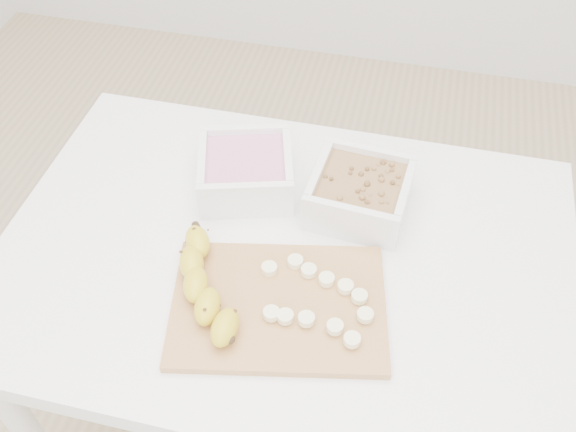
% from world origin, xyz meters
% --- Properties ---
extents(table, '(1.00, 0.70, 0.75)m').
position_xyz_m(table, '(0.00, 0.00, 0.65)').
color(table, white).
rests_on(table, ground).
extents(bowl_yogurt, '(0.21, 0.21, 0.08)m').
position_xyz_m(bowl_yogurt, '(-0.11, 0.14, 0.79)').
color(bowl_yogurt, white).
rests_on(bowl_yogurt, table).
extents(bowl_granola, '(0.18, 0.18, 0.08)m').
position_xyz_m(bowl_granola, '(0.11, 0.13, 0.79)').
color(bowl_granola, white).
rests_on(bowl_granola, table).
extents(cutting_board, '(0.38, 0.31, 0.01)m').
position_xyz_m(cutting_board, '(0.02, -0.12, 0.76)').
color(cutting_board, tan).
rests_on(cutting_board, table).
extents(banana, '(0.14, 0.24, 0.04)m').
position_xyz_m(banana, '(-0.10, -0.13, 0.79)').
color(banana, gold).
rests_on(banana, cutting_board).
extents(banana_slices, '(0.20, 0.16, 0.02)m').
position_xyz_m(banana_slices, '(0.08, -0.10, 0.77)').
color(banana_slices, '#FBF2BD').
rests_on(banana_slices, cutting_board).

